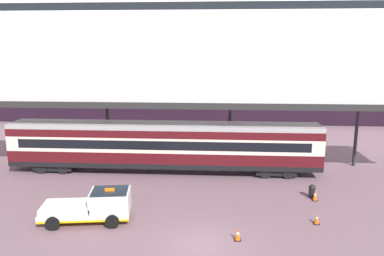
% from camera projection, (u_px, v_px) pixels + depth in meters
% --- Properties ---
extents(ground_plane, '(400.00, 400.00, 0.00)m').
position_uv_depth(ground_plane, '(202.00, 244.00, 20.08)').
color(ground_plane, '#725561').
extents(cruise_ship, '(138.62, 24.76, 42.04)m').
position_uv_depth(cruise_ship, '(210.00, 19.00, 60.58)').
color(cruise_ship, black).
rests_on(cruise_ship, ground).
extents(platform_canopy, '(43.54, 5.36, 6.37)m').
position_uv_depth(platform_canopy, '(164.00, 98.00, 30.88)').
color(platform_canopy, silver).
rests_on(platform_canopy, ground).
extents(train_carriage, '(25.23, 2.81, 4.11)m').
position_uv_depth(train_carriage, '(164.00, 145.00, 31.27)').
color(train_carriage, black).
rests_on(train_carriage, ground).
extents(service_truck, '(5.43, 2.80, 2.02)m').
position_uv_depth(service_truck, '(95.00, 205.00, 22.52)').
color(service_truck, silver).
rests_on(service_truck, ground).
extents(traffic_cone_near, '(0.36, 0.36, 0.65)m').
position_uv_depth(traffic_cone_near, '(317.00, 219.00, 22.28)').
color(traffic_cone_near, black).
rests_on(traffic_cone_near, ground).
extents(traffic_cone_mid, '(0.36, 0.36, 0.74)m').
position_uv_depth(traffic_cone_mid, '(315.00, 195.00, 25.71)').
color(traffic_cone_mid, black).
rests_on(traffic_cone_mid, ground).
extents(traffic_cone_far, '(0.36, 0.36, 0.70)m').
position_uv_depth(traffic_cone_far, '(238.00, 234.00, 20.37)').
color(traffic_cone_far, black).
rests_on(traffic_cone_far, ground).
extents(quay_bollard, '(0.48, 0.48, 0.96)m').
position_uv_depth(quay_bollard, '(312.00, 191.00, 26.13)').
color(quay_bollard, black).
rests_on(quay_bollard, ground).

